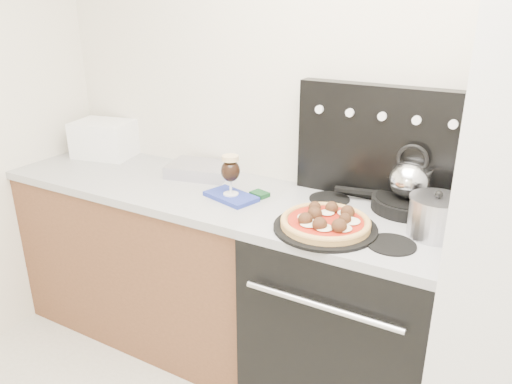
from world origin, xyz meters
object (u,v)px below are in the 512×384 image
Objects in this scene: stove_body at (349,319)px; toaster_oven at (105,139)px; base_cabinet at (157,258)px; pizza_pan at (325,228)px; skillet at (407,204)px; pizza at (326,220)px; beer_glass at (231,175)px; tea_kettle at (410,176)px; oven_mitt at (231,196)px; stock_pot at (436,218)px.

stove_body is 1.68m from toaster_oven.
pizza_pan is at bearing -9.38° from base_cabinet.
base_cabinet is 1.37m from skillet.
pizza is at bearing 0.00° from pizza_pan.
beer_glass is at bearing -178.41° from stove_body.
toaster_oven reaches higher than stove_body.
tea_kettle is at bearing 54.38° from stove_body.
pizza_pan reaches higher than stove_body.
tea_kettle reaches higher than skillet.
beer_glass is at bearing -23.98° from toaster_oven.
oven_mitt is at bearing 166.00° from pizza_pan.
beer_glass is 0.63× the size of skillet.
pizza is at bearing -122.99° from skillet.
toaster_oven is 1.71× the size of beer_glass.
base_cabinet is at bearing 175.37° from beer_glass.
base_cabinet is at bearing -31.05° from toaster_oven.
stove_body is 0.54m from pizza.
skillet is (0.15, 0.21, 0.51)m from stove_body.
pizza is (1.03, -0.17, 0.53)m from base_cabinet.
pizza_pan is 0.03m from pizza.
tea_kettle reaches higher than oven_mitt.
oven_mitt is at bearing -175.15° from tea_kettle.
stove_body is (1.10, -0.02, 0.01)m from base_cabinet.
beer_glass reaches higher than stove_body.
beer_glass is 0.54m from pizza_pan.
stove_body is 0.57m from skillet.
pizza reaches higher than pizza_pan.
stove_body is 0.76m from oven_mitt.
pizza is 0.42m from skillet.
stove_body is at bearing 61.04° from pizza.
pizza is (1.50, -0.33, -0.04)m from toaster_oven.
tea_kettle reaches higher than toaster_oven.
stove_body is 2.18× the size of pizza_pan.
oven_mitt is 0.77m from skillet.
tea_kettle is (0.74, 0.22, 0.06)m from beer_glass.
pizza_pan is (0.51, -0.13, 0.02)m from oven_mitt.
tea_kettle is (1.72, 0.02, 0.07)m from toaster_oven.
tea_kettle is (0.15, 0.21, 0.63)m from stove_body.
toaster_oven is 0.80× the size of pizza_pan.
skillet is at bearing 0.00° from tea_kettle.
beer_glass is at bearing 166.00° from pizza_pan.
base_cabinet is 0.78m from beer_glass.
stock_pot is at bearing -52.94° from skillet.
stock_pot reaches higher than base_cabinet.
pizza_pan is at bearing -157.91° from stock_pot.
beer_glass reaches higher than skillet.
stock_pot is (0.89, 0.02, -0.02)m from beer_glass.
base_cabinet is at bearing -171.81° from skillet.
beer_glass is 0.53m from pizza.
toaster_oven is 1.34× the size of oven_mitt.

